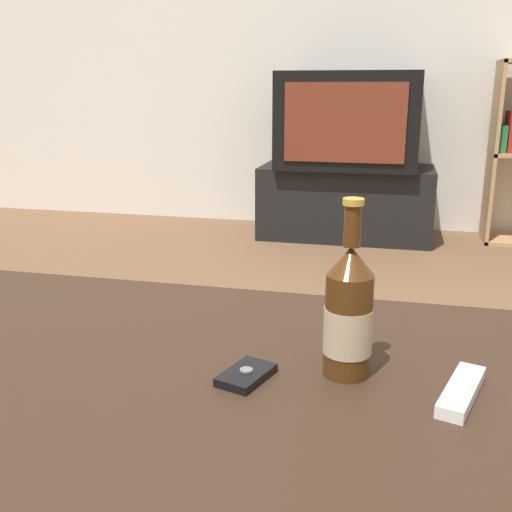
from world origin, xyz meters
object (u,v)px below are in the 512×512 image
remote_control (461,391)px  beer_bottle (348,314)px  tv_stand (346,202)px  television (349,120)px  cell_phone (246,375)px

remote_control → beer_bottle: bearing=-175.5°
remote_control → tv_stand: bearing=115.5°
television → cell_phone: bearing=-88.3°
television → beer_bottle: bearing=-85.0°
tv_stand → television: bearing=-90.0°
remote_control → cell_phone: bearing=-160.0°
cell_phone → beer_bottle: bearing=38.1°
television → remote_control: (0.41, -2.70, -0.25)m
beer_bottle → remote_control: (0.17, -0.04, -0.09)m
beer_bottle → cell_phone: size_ratio=2.57×
beer_bottle → remote_control: 0.20m
tv_stand → remote_control: bearing=-81.4°
beer_bottle → remote_control: beer_bottle is taller
cell_phone → remote_control: (0.33, 0.02, 0.00)m
tv_stand → cell_phone: bearing=-88.3°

